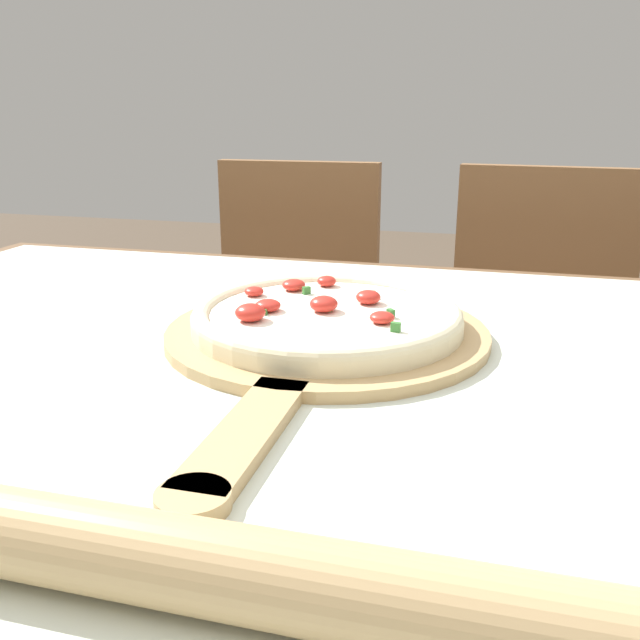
{
  "coord_description": "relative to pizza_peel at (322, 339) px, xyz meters",
  "views": [
    {
      "loc": [
        0.18,
        -0.57,
        1.0
      ],
      "look_at": [
        0.01,
        0.08,
        0.78
      ],
      "focal_mm": 38.0,
      "sensor_mm": 36.0,
      "label": 1
    }
  ],
  "objects": [
    {
      "name": "dining_table",
      "position": [
        -0.01,
        -0.09,
        -0.1
      ],
      "size": [
        1.4,
        1.04,
        0.75
      ],
      "color": "brown",
      "rests_on": "ground_plane"
    },
    {
      "name": "towel_cloth",
      "position": [
        -0.01,
        -0.09,
        -0.01
      ],
      "size": [
        1.32,
        0.96,
        0.0
      ],
      "color": "silver",
      "rests_on": "dining_table"
    },
    {
      "name": "pizza_peel",
      "position": [
        0.0,
        0.0,
        0.0
      ],
      "size": [
        0.35,
        0.55,
        0.01
      ],
      "color": "tan",
      "rests_on": "towel_cloth"
    },
    {
      "name": "pizza",
      "position": [
        -0.0,
        0.02,
        0.02
      ],
      "size": [
        0.3,
        0.3,
        0.04
      ],
      "color": "beige",
      "rests_on": "pizza_peel"
    },
    {
      "name": "rolling_pin",
      "position": [
        0.06,
        -0.4,
        0.02
      ],
      "size": [
        0.49,
        0.05,
        0.05
      ],
      "rotation": [
        0.0,
        0.0,
        0.0
      ],
      "color": "tan",
      "rests_on": "towel_cloth"
    },
    {
      "name": "chair_left",
      "position": [
        -0.28,
        0.76,
        -0.25
      ],
      "size": [
        0.41,
        0.41,
        0.88
      ],
      "rotation": [
        0.0,
        0.0,
        0.01
      ],
      "color": "brown",
      "rests_on": "ground_plane"
    },
    {
      "name": "chair_right",
      "position": [
        0.27,
        0.76,
        -0.25
      ],
      "size": [
        0.43,
        0.43,
        0.88
      ],
      "rotation": [
        0.0,
        0.0,
        -0.09
      ],
      "color": "brown",
      "rests_on": "ground_plane"
    }
  ]
}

